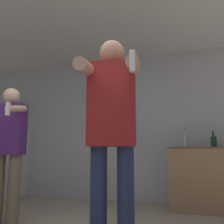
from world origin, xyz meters
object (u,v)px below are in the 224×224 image
Objects in this scene: person_woman_foreground at (112,127)px; person_man_side at (8,146)px; bottle_brown_liquor at (214,141)px; bottle_green_wine at (185,140)px; refrigerator at (5,152)px.

person_man_side is at bearing 156.97° from person_woman_foreground.
person_woman_foreground reaches higher than bottle_brown_liquor.
bottle_green_wine is at bearing 77.52° from person_woman_foreground.
refrigerator is at bearing 142.68° from person_woman_foreground.
person_woman_foreground is (2.83, -2.16, 0.19)m from refrigerator.
bottle_brown_liquor is 2.32m from person_woman_foreground.
bottle_green_wine is at bearing 180.00° from bottle_brown_liquor.
bottle_green_wine is 2.48m from person_man_side.
refrigerator reaches higher than bottle_brown_liquor.
person_woman_foreground reaches higher than person_man_side.
bottle_brown_liquor is (3.70, -0.00, 0.15)m from refrigerator.
bottle_green_wine is 2.20m from person_woman_foreground.
refrigerator reaches higher than bottle_green_wine.
bottle_brown_liquor is 0.14× the size of person_woman_foreground.
bottle_brown_liquor is at bearing 32.91° from person_man_side.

